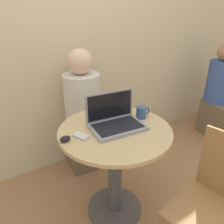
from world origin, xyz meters
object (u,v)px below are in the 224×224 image
person_seated (82,121)px  cell_phone (81,136)px  laptop (115,120)px  chair_empty (216,207)px

person_seated → cell_phone: bearing=-114.4°
laptop → person_seated: person_seated is taller
cell_phone → person_seated: bearing=65.6°
laptop → cell_phone: (-0.25, -0.01, -0.04)m
chair_empty → laptop: bearing=111.7°
cell_phone → chair_empty: (0.51, -0.63, -0.30)m
cell_phone → chair_empty: bearing=-51.3°
chair_empty → person_seated: bearing=100.0°
laptop → cell_phone: bearing=-178.3°
person_seated → laptop: bearing=-93.0°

